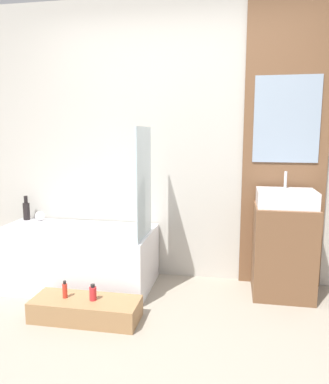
{
  "coord_description": "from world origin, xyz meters",
  "views": [
    {
      "loc": [
        0.53,
        -1.92,
        1.4
      ],
      "look_at": [
        0.04,
        0.7,
        0.97
      ],
      "focal_mm": 35.0,
      "sensor_mm": 36.0,
      "label": 1
    }
  ],
  "objects_px": {
    "bottle_soap_primary": "(65,290)",
    "wooden_step_bench": "(86,309)",
    "sink": "(286,198)",
    "bathtub": "(75,257)",
    "vase_round_light": "(40,216)",
    "bottle_soap_secondary": "(93,293)",
    "vase_tall_dark": "(26,210)"
  },
  "relations": [
    {
      "from": "bottle_soap_primary",
      "to": "wooden_step_bench",
      "type": "bearing_deg",
      "value": -0.0
    },
    {
      "from": "wooden_step_bench",
      "to": "sink",
      "type": "bearing_deg",
      "value": 25.86
    },
    {
      "from": "bathtub",
      "to": "bottle_soap_primary",
      "type": "height_order",
      "value": "bathtub"
    },
    {
      "from": "vase_round_light",
      "to": "bottle_soap_primary",
      "type": "distance_m",
      "value": 1.15
    },
    {
      "from": "bottle_soap_primary",
      "to": "bottle_soap_secondary",
      "type": "bearing_deg",
      "value": -0.0
    },
    {
      "from": "vase_round_light",
      "to": "bottle_soap_secondary",
      "type": "relative_size",
      "value": 0.77
    },
    {
      "from": "sink",
      "to": "vase_round_light",
      "type": "bearing_deg",
      "value": 176.41
    },
    {
      "from": "sink",
      "to": "vase_tall_dark",
      "type": "distance_m",
      "value": 2.49
    },
    {
      "from": "bathtub",
      "to": "vase_tall_dark",
      "type": "height_order",
      "value": "vase_tall_dark"
    },
    {
      "from": "wooden_step_bench",
      "to": "vase_round_light",
      "type": "xyz_separation_m",
      "value": [
        -0.83,
        0.87,
        0.49
      ]
    },
    {
      "from": "bottle_soap_secondary",
      "to": "wooden_step_bench",
      "type": "bearing_deg",
      "value": 180.0
    },
    {
      "from": "sink",
      "to": "bottle_soap_secondary",
      "type": "xyz_separation_m",
      "value": [
        -1.44,
        -0.73,
        -0.64
      ]
    },
    {
      "from": "bottle_soap_secondary",
      "to": "bottle_soap_primary",
      "type": "bearing_deg",
      "value": 180.0
    },
    {
      "from": "wooden_step_bench",
      "to": "sink",
      "type": "xyz_separation_m",
      "value": [
        1.5,
        0.73,
        0.77
      ]
    },
    {
      "from": "wooden_step_bench",
      "to": "bottle_soap_secondary",
      "type": "relative_size",
      "value": 6.57
    },
    {
      "from": "wooden_step_bench",
      "to": "vase_tall_dark",
      "type": "xyz_separation_m",
      "value": [
        -0.98,
        0.89,
        0.54
      ]
    },
    {
      "from": "vase_tall_dark",
      "to": "bottle_soap_primary",
      "type": "height_order",
      "value": "vase_tall_dark"
    },
    {
      "from": "bathtub",
      "to": "vase_round_light",
      "type": "bearing_deg",
      "value": 150.76
    },
    {
      "from": "wooden_step_bench",
      "to": "bottle_soap_primary",
      "type": "relative_size",
      "value": 6.11
    },
    {
      "from": "bottle_soap_primary",
      "to": "bottle_soap_secondary",
      "type": "xyz_separation_m",
      "value": [
        0.22,
        -0.0,
        -0.0
      ]
    },
    {
      "from": "vase_round_light",
      "to": "wooden_step_bench",
      "type": "bearing_deg",
      "value": -46.59
    },
    {
      "from": "sink",
      "to": "vase_round_light",
      "type": "relative_size",
      "value": 5.01
    },
    {
      "from": "bathtub",
      "to": "wooden_step_bench",
      "type": "distance_m",
      "value": 0.72
    },
    {
      "from": "vase_tall_dark",
      "to": "sink",
      "type": "bearing_deg",
      "value": -3.7
    },
    {
      "from": "bottle_soap_primary",
      "to": "vase_tall_dark",
      "type": "bearing_deg",
      "value": 132.58
    },
    {
      "from": "sink",
      "to": "bottle_soap_secondary",
      "type": "relative_size",
      "value": 3.85
    },
    {
      "from": "sink",
      "to": "bottle_soap_secondary",
      "type": "distance_m",
      "value": 1.73
    },
    {
      "from": "bathtub",
      "to": "bottle_soap_secondary",
      "type": "xyz_separation_m",
      "value": [
        0.41,
        -0.61,
        -0.05
      ]
    },
    {
      "from": "wooden_step_bench",
      "to": "sink",
      "type": "height_order",
      "value": "sink"
    },
    {
      "from": "sink",
      "to": "vase_tall_dark",
      "type": "height_order",
      "value": "sink"
    },
    {
      "from": "wooden_step_bench",
      "to": "bottle_soap_primary",
      "type": "xyz_separation_m",
      "value": [
        -0.16,
        0.0,
        0.14
      ]
    },
    {
      "from": "vase_tall_dark",
      "to": "bottle_soap_secondary",
      "type": "xyz_separation_m",
      "value": [
        1.04,
        -0.89,
        -0.4
      ]
    }
  ]
}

